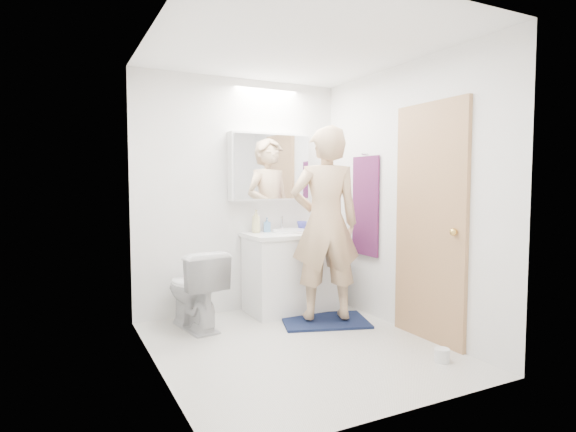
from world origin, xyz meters
TOP-DOWN VIEW (x-y plane):
  - floor at (0.00, 0.00)m, footprint 2.50×2.50m
  - ceiling at (0.00, 0.00)m, footprint 2.50×2.50m
  - wall_back at (0.00, 1.25)m, footprint 2.50×0.00m
  - wall_front at (0.00, -1.25)m, footprint 2.50×0.00m
  - wall_left at (-1.10, 0.00)m, footprint 0.00×2.50m
  - wall_right at (1.10, 0.00)m, footprint 0.00×2.50m
  - vanity_cabinet at (0.45, 0.96)m, footprint 0.90×0.55m
  - countertop at (0.45, 0.96)m, footprint 0.95×0.58m
  - sink_basin at (0.45, 0.99)m, footprint 0.36×0.36m
  - faucet at (0.45, 1.19)m, footprint 0.02×0.02m
  - medicine_cabinet at (0.30, 1.18)m, footprint 0.88×0.14m
  - mirror_panel at (0.30, 1.10)m, footprint 0.84×0.01m
  - toilet at (-0.61, 0.85)m, footprint 0.51×0.77m
  - bath_rug at (0.55, 0.46)m, footprint 0.93×0.77m
  - person at (0.55, 0.46)m, footprint 0.76×0.62m
  - door at (1.08, -0.35)m, footprint 0.04×0.80m
  - door_knob at (1.04, -0.65)m, footprint 0.06×0.06m
  - towel at (1.08, 0.55)m, footprint 0.02×0.42m
  - towel_hook at (1.07, 0.55)m, footprint 0.07×0.02m
  - soap_bottle_a at (0.12, 1.11)m, footprint 0.10×0.10m
  - soap_bottle_b at (0.26, 1.15)m, footprint 0.09×0.09m
  - toothbrush_cup at (0.66, 1.12)m, footprint 0.13×0.13m
  - toilet_paper_roll at (0.82, -0.78)m, footprint 0.11×0.11m

SIDE VIEW (x-z plane):
  - floor at x=0.00m, z-range 0.00..0.00m
  - bath_rug at x=0.55m, z-range 0.00..0.02m
  - toilet_paper_roll at x=0.82m, z-range 0.00..0.10m
  - toilet at x=-0.61m, z-range 0.00..0.73m
  - vanity_cabinet at x=0.45m, z-range 0.00..0.78m
  - countertop at x=0.45m, z-range 0.78..0.82m
  - sink_basin at x=0.45m, z-range 0.82..0.85m
  - toothbrush_cup at x=0.66m, z-range 0.82..0.92m
  - soap_bottle_b at x=0.26m, z-range 0.82..0.97m
  - faucet at x=0.45m, z-range 0.82..0.98m
  - soap_bottle_a at x=0.12m, z-range 0.82..1.06m
  - door_knob at x=1.04m, z-range 0.92..0.98m
  - person at x=0.55m, z-range 0.05..1.86m
  - door at x=1.08m, z-range 0.00..2.00m
  - towel at x=1.08m, z-range 0.60..1.60m
  - wall_back at x=0.00m, z-range -0.05..2.45m
  - wall_front at x=0.00m, z-range -0.05..2.45m
  - wall_left at x=-1.10m, z-range -0.05..2.45m
  - wall_right at x=1.10m, z-range -0.05..2.45m
  - medicine_cabinet at x=0.30m, z-range 1.15..1.85m
  - mirror_panel at x=0.30m, z-range 1.17..1.83m
  - towel_hook at x=1.07m, z-range 1.61..1.63m
  - ceiling at x=0.00m, z-range 2.40..2.40m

